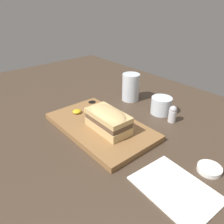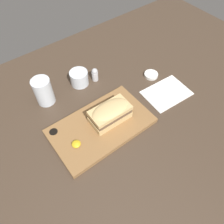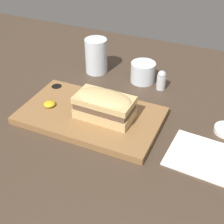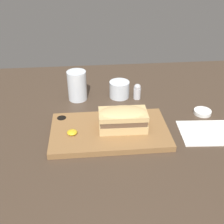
{
  "view_description": "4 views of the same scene",
  "coord_description": "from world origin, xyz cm",
  "px_view_note": "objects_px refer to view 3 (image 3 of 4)",
  "views": [
    {
      "loc": [
        42.6,
        -38.78,
        41.48
      ],
      "look_at": [
        -3.51,
        0.54,
        8.82
      ],
      "focal_mm": 35.0,
      "sensor_mm": 36.0,
      "label": 1
    },
    {
      "loc": [
        -30.24,
        -39.5,
        69.92
      ],
      "look_at": [
        -1.38,
        -1.51,
        6.84
      ],
      "focal_mm": 35.0,
      "sensor_mm": 36.0,
      "label": 2
    },
    {
      "loc": [
        25.42,
        -59.62,
        52.13
      ],
      "look_at": [
        -0.09,
        -2.68,
        6.63
      ],
      "focal_mm": 50.0,
      "sensor_mm": 36.0,
      "label": 3
    },
    {
      "loc": [
        -12.67,
        -73.45,
        54.18
      ],
      "look_at": [
        -5.52,
        1.93,
        7.62
      ],
      "focal_mm": 45.0,
      "sensor_mm": 36.0,
      "label": 4
    }
  ],
  "objects_px": {
    "serving_board": "(90,115)",
    "napkin": "(209,159)",
    "water_glass": "(96,58)",
    "salt_shaker": "(161,80)",
    "sandwich": "(104,105)",
    "wine_glass": "(143,73)"
  },
  "relations": [
    {
      "from": "sandwich",
      "to": "serving_board",
      "type": "bearing_deg",
      "value": 178.94
    },
    {
      "from": "serving_board",
      "to": "water_glass",
      "type": "bearing_deg",
      "value": 112.79
    },
    {
      "from": "serving_board",
      "to": "salt_shaker",
      "type": "distance_m",
      "value": 0.25
    },
    {
      "from": "sandwich",
      "to": "napkin",
      "type": "relative_size",
      "value": 0.77
    },
    {
      "from": "sandwich",
      "to": "salt_shaker",
      "type": "xyz_separation_m",
      "value": [
        0.08,
        0.22,
        -0.03
      ]
    },
    {
      "from": "serving_board",
      "to": "salt_shaker",
      "type": "relative_size",
      "value": 6.01
    },
    {
      "from": "water_glass",
      "to": "salt_shaker",
      "type": "bearing_deg",
      "value": -4.66
    },
    {
      "from": "serving_board",
      "to": "salt_shaker",
      "type": "height_order",
      "value": "salt_shaker"
    },
    {
      "from": "serving_board",
      "to": "napkin",
      "type": "relative_size",
      "value": 1.89
    },
    {
      "from": "sandwich",
      "to": "napkin",
      "type": "distance_m",
      "value": 0.28
    },
    {
      "from": "serving_board",
      "to": "water_glass",
      "type": "distance_m",
      "value": 0.26
    },
    {
      "from": "wine_glass",
      "to": "salt_shaker",
      "type": "xyz_separation_m",
      "value": [
        0.07,
        -0.02,
        0.0
      ]
    },
    {
      "from": "wine_glass",
      "to": "serving_board",
      "type": "bearing_deg",
      "value": -103.96
    },
    {
      "from": "sandwich",
      "to": "salt_shaker",
      "type": "relative_size",
      "value": 2.44
    },
    {
      "from": "serving_board",
      "to": "water_glass",
      "type": "relative_size",
      "value": 3.26
    },
    {
      "from": "serving_board",
      "to": "sandwich",
      "type": "height_order",
      "value": "sandwich"
    },
    {
      "from": "water_glass",
      "to": "sandwich",
      "type": "bearing_deg",
      "value": -59.28
    },
    {
      "from": "serving_board",
      "to": "napkin",
      "type": "xyz_separation_m",
      "value": [
        0.32,
        -0.03,
        -0.01
      ]
    },
    {
      "from": "wine_glass",
      "to": "water_glass",
      "type": "bearing_deg",
      "value": -179.09
    },
    {
      "from": "serving_board",
      "to": "sandwich",
      "type": "bearing_deg",
      "value": -1.06
    },
    {
      "from": "serving_board",
      "to": "napkin",
      "type": "distance_m",
      "value": 0.32
    },
    {
      "from": "serving_board",
      "to": "sandwich",
      "type": "xyz_separation_m",
      "value": [
        0.04,
        -0.0,
        0.05
      ]
    }
  ]
}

